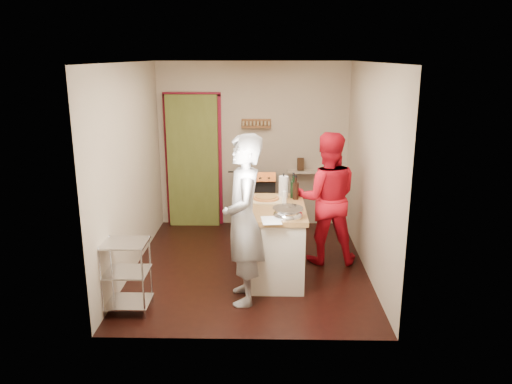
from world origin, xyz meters
TOP-DOWN VIEW (x-y plane):
  - floor at (0.00, 0.00)m, footprint 3.50×3.50m
  - back_wall at (-0.64, 1.78)m, footprint 3.00×0.44m
  - left_wall at (-1.50, 0.00)m, footprint 0.04×3.50m
  - right_wall at (1.50, 0.00)m, footprint 0.04×3.50m
  - ceiling at (0.00, 0.00)m, footprint 3.00×3.50m
  - stove at (0.05, 1.42)m, footprint 0.60×0.63m
  - wire_shelving at (-1.28, -1.20)m, footprint 0.48×0.40m
  - island at (0.33, -0.28)m, footprint 0.71×1.30m
  - person_stripe at (-0.04, -0.92)m, footprint 0.54×0.74m
  - person_red at (1.00, 0.22)m, footprint 0.85×0.66m

SIDE VIEW (x-z plane):
  - floor at x=0.00m, z-range 0.00..0.00m
  - wire_shelving at x=-1.28m, z-range 0.04..0.84m
  - stove at x=0.05m, z-range -0.05..0.95m
  - island at x=0.33m, z-range -0.13..1.09m
  - person_red at x=1.00m, z-range 0.00..1.74m
  - person_stripe at x=-0.04m, z-range 0.00..1.89m
  - back_wall at x=-0.64m, z-range -0.17..2.43m
  - left_wall at x=-1.50m, z-range 0.00..2.60m
  - right_wall at x=1.50m, z-range 0.00..2.60m
  - ceiling at x=0.00m, z-range 2.60..2.62m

